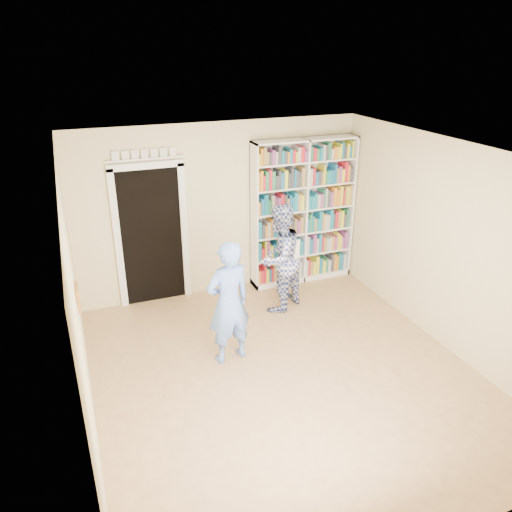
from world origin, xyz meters
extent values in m
plane|color=#A97651|center=(0.00, 0.00, 0.00)|extent=(5.00, 5.00, 0.00)
plane|color=white|center=(0.00, 0.00, 2.70)|extent=(5.00, 5.00, 0.00)
plane|color=beige|center=(0.00, 2.50, 1.35)|extent=(4.50, 0.00, 4.50)
plane|color=beige|center=(-2.25, 0.00, 1.35)|extent=(0.00, 5.00, 5.00)
plane|color=beige|center=(2.25, 0.00, 1.35)|extent=(0.00, 5.00, 5.00)
cube|color=white|center=(1.35, 2.34, 1.19)|extent=(1.74, 0.33, 2.39)
cube|color=white|center=(1.35, 2.34, 1.19)|extent=(0.03, 0.33, 2.39)
cube|color=black|center=(-1.10, 2.48, 1.05)|extent=(0.90, 0.03, 2.10)
cube|color=white|center=(-1.60, 2.47, 1.05)|extent=(0.10, 0.06, 2.20)
cube|color=white|center=(-0.60, 2.47, 1.05)|extent=(0.10, 0.06, 2.20)
cube|color=white|center=(-1.10, 2.47, 2.15)|extent=(1.10, 0.06, 0.10)
cube|color=white|center=(-1.10, 2.46, 2.25)|extent=(1.10, 0.08, 0.02)
cube|color=maroon|center=(-2.23, 0.20, 1.40)|extent=(0.03, 0.25, 0.25)
imported|color=#6790E6|center=(-0.53, 0.55, 0.81)|extent=(0.66, 0.50, 1.62)
imported|color=navy|center=(0.59, 1.55, 0.83)|extent=(1.01, 0.95, 1.65)
cube|color=white|center=(0.75, 1.38, 1.00)|extent=(0.21, 0.06, 0.30)
camera|label=1|loc=(-2.16, -4.60, 3.79)|focal=35.00mm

